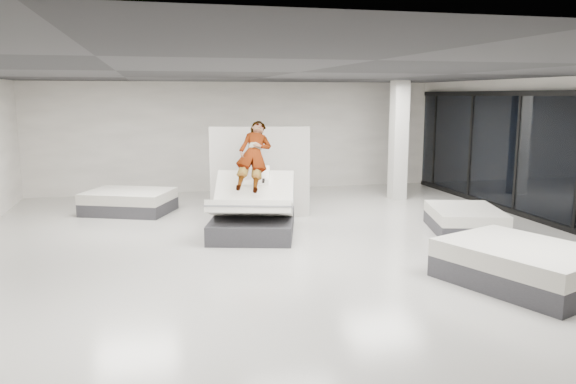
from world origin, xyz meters
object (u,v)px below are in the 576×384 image
(person, at_px, (254,167))
(flat_bed_right_near, at_px, (522,265))
(hero_bed, at_px, (253,214))
(flat_bed_right_far, at_px, (465,220))
(divider_panel, at_px, (260,172))
(remote, at_px, (263,181))
(column, at_px, (399,141))
(flat_bed_left_far, at_px, (129,202))

(person, relative_size, flat_bed_right_near, 0.67)
(hero_bed, height_order, flat_bed_right_far, hero_bed)
(hero_bed, height_order, divider_panel, divider_panel)
(person, xyz_separation_m, flat_bed_right_far, (4.27, -1.08, -1.10))
(hero_bed, bearing_deg, flat_bed_right_near, -49.94)
(person, distance_m, remote, 0.47)
(flat_bed_right_far, distance_m, flat_bed_right_near, 3.38)
(column, bearing_deg, flat_bed_right_near, -99.42)
(flat_bed_right_far, bearing_deg, remote, 170.61)
(remote, height_order, flat_bed_left_far, remote)
(flat_bed_right_near, relative_size, column, 0.83)
(remote, bearing_deg, column, 51.11)
(person, xyz_separation_m, divider_panel, (0.38, 1.35, -0.29))
(hero_bed, relative_size, flat_bed_right_far, 1.21)
(column, bearing_deg, divider_panel, -161.89)
(hero_bed, relative_size, person, 1.41)
(person, height_order, remote, person)
(flat_bed_right_near, bearing_deg, column, 80.58)
(divider_panel, distance_m, flat_bed_right_near, 6.41)
(divider_panel, xyz_separation_m, flat_bed_right_near, (2.91, -5.67, -0.75))
(person, relative_size, remote, 12.79)
(divider_panel, distance_m, flat_bed_left_far, 3.32)
(person, relative_size, flat_bed_left_far, 0.75)
(divider_panel, bearing_deg, flat_bed_left_far, 169.75)
(flat_bed_right_near, bearing_deg, remote, 128.95)
(person, distance_m, column, 5.20)
(divider_panel, bearing_deg, column, 29.36)
(hero_bed, distance_m, person, 0.97)
(person, height_order, flat_bed_right_near, person)
(hero_bed, xyz_separation_m, person, (0.09, 0.31, 0.92))
(flat_bed_right_far, bearing_deg, divider_panel, 147.99)
(hero_bed, relative_size, flat_bed_left_far, 1.06)
(divider_panel, height_order, column, column)
(hero_bed, xyz_separation_m, flat_bed_right_far, (4.35, -0.78, -0.18))
(divider_panel, relative_size, flat_bed_left_far, 0.97)
(remote, height_order, column, column)
(divider_panel, relative_size, column, 0.72)
(divider_panel, bearing_deg, flat_bed_right_near, -51.58)
(person, distance_m, flat_bed_right_far, 4.54)
(divider_panel, bearing_deg, hero_bed, -94.49)
(person, height_order, flat_bed_right_far, person)
(flat_bed_right_far, bearing_deg, person, 165.76)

